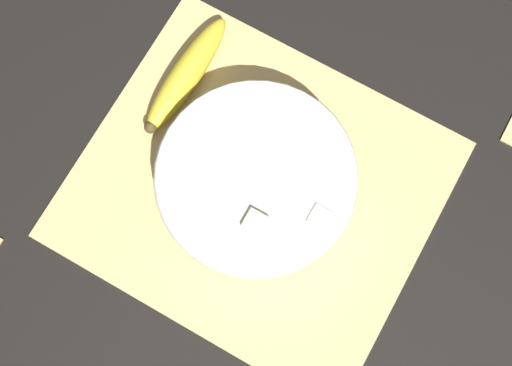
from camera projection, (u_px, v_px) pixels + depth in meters
name	position (u px, v px, depth m)	size (l,w,h in m)	color
ground_plane	(256.00, 189.00, 0.91)	(6.00, 6.00, 0.00)	black
bamboo_mat_center	(256.00, 189.00, 0.91)	(0.44, 0.39, 0.01)	#D6B775
fruit_salad_bowl	(256.00, 181.00, 0.87)	(0.25, 0.25, 0.08)	silver
whole_banana	(186.00, 74.00, 0.92)	(0.04, 0.18, 0.04)	yellow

